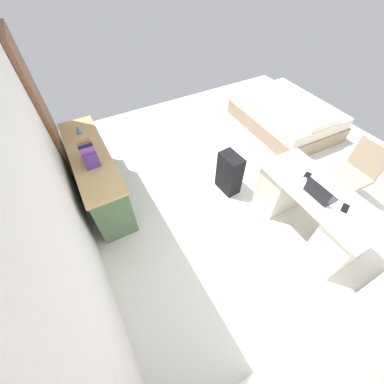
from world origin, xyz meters
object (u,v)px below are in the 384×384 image
figurine_small (78,130)px  cell_phone_near_laptop (345,208)px  credenza (97,175)px  laptop (319,193)px  desk (310,210)px  suitcase_black (229,173)px  computer_mouse (303,179)px  bed (286,115)px  cell_phone_by_mouse (307,176)px  office_chair (351,177)px

figurine_small → cell_phone_near_laptop: bearing=-141.0°
credenza → laptop: laptop is taller
desk → suitcase_black: bearing=23.2°
computer_mouse → figurine_small: bearing=45.0°
credenza → figurine_small: bearing=0.2°
credenza → figurine_small: size_ratio=16.36×
credenza → computer_mouse: credenza is taller
desk → cell_phone_near_laptop: cell_phone_near_laptop is taller
laptop → bed: bearing=-39.0°
bed → cell_phone_by_mouse: 2.26m
credenza → bed: 3.65m
office_chair → figurine_small: size_ratio=8.55×
desk → cell_phone_by_mouse: cell_phone_by_mouse is taller
suitcase_black → cell_phone_by_mouse: cell_phone_by_mouse is taller
credenza → laptop: 2.85m
suitcase_black → cell_phone_by_mouse: (-0.82, -0.51, 0.41)m
suitcase_black → cell_phone_near_laptop: cell_phone_near_laptop is taller
suitcase_black → cell_phone_near_laptop: size_ratio=4.69×
credenza → laptop: (-1.93, -2.06, 0.38)m
figurine_small → bed: bearing=-97.4°
bed → laptop: size_ratio=6.26×
computer_mouse → figurine_small: (2.17, 2.11, 0.10)m
suitcase_black → cell_phone_near_laptop: 1.51m
figurine_small → desk: bearing=-138.1°
credenza → computer_mouse: size_ratio=18.00×
desk → office_chair: 0.90m
desk → computer_mouse: computer_mouse is taller
laptop → cell_phone_by_mouse: (0.28, -0.14, -0.04)m
credenza → cell_phone_by_mouse: (-1.64, -2.20, 0.34)m
laptop → cell_phone_by_mouse: 0.32m
credenza → cell_phone_near_laptop: 3.11m
suitcase_black → cell_phone_by_mouse: 1.05m
bed → laptop: (-1.95, 1.58, 0.53)m
cell_phone_by_mouse → cell_phone_near_laptop: bearing=156.9°
desk → credenza: bearing=48.7°
desk → credenza: 2.88m
credenza → cell_phone_near_laptop: credenza is taller
office_chair → cell_phone_near_laptop: bearing=115.1°
cell_phone_near_laptop → figurine_small: 3.47m
desk → computer_mouse: bearing=12.3°
office_chair → laptop: (-0.14, 0.99, 0.36)m
desk → credenza: size_ratio=0.81×
bed → cell_phone_near_laptop: 2.71m
desk → figurine_small: size_ratio=13.18×
suitcase_black → office_chair: bearing=-129.0°
computer_mouse → bed: bearing=-41.4°
computer_mouse → cell_phone_by_mouse: bearing=-74.5°
computer_mouse → cell_phone_near_laptop: computer_mouse is taller
bed → credenza: bearing=90.4°
credenza → suitcase_black: 1.89m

